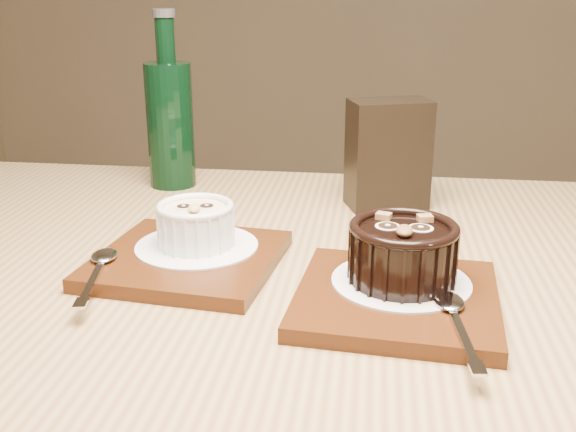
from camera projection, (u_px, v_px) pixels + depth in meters
name	position (u px, v px, depth m)	size (l,w,h in m)	color
table	(279.00, 359.00, 0.70)	(1.21, 0.81, 0.75)	olive
tray_left	(188.00, 260.00, 0.70)	(0.18, 0.18, 0.01)	#49220C
doily_left	(197.00, 246.00, 0.71)	(0.13, 0.13, 0.00)	white
ramekin_white	(196.00, 223.00, 0.71)	(0.08, 0.08, 0.05)	white
spoon_left	(97.00, 269.00, 0.65)	(0.03, 0.13, 0.01)	silver
tray_right	(396.00, 299.00, 0.61)	(0.18, 0.18, 0.01)	#49220C
doily_right	(401.00, 281.00, 0.63)	(0.13, 0.13, 0.00)	white
ramekin_dark	(403.00, 250.00, 0.62)	(0.10, 0.10, 0.06)	black
spoon_right	(457.00, 320.00, 0.55)	(0.03, 0.13, 0.01)	silver
condiment_stand	(388.00, 154.00, 0.87)	(0.10, 0.06, 0.14)	black
green_bottle	(170.00, 120.00, 0.95)	(0.07, 0.07, 0.25)	black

